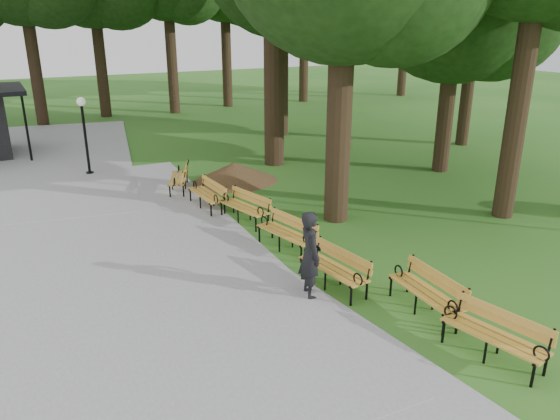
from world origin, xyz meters
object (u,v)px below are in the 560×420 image
lamp_post (83,119)px  bench_5 (207,195)px  person (310,255)px  bench_4 (244,208)px  bench_2 (333,269)px  bench_6 (178,178)px  bench_3 (286,234)px  dirt_mound (234,172)px  bench_1 (425,292)px  bench_0 (494,336)px

lamp_post → bench_5: (2.61, -5.72, -1.66)m
person → bench_4: 4.72m
bench_2 → bench_6: bearing=177.9°
lamp_post → bench_3: size_ratio=1.52×
person → lamp_post: size_ratio=0.66×
bench_2 → bench_5: 6.22m
dirt_mound → bench_6: size_ratio=1.42×
dirt_mound → bench_3: (-1.20, -6.20, 0.08)m
person → bench_5: bearing=10.6°
dirt_mound → bench_2: bench_2 is taller
bench_1 → bench_2: bearing=-145.8°
bench_0 → bench_5: (-1.65, 9.64, 0.00)m
dirt_mound → bench_3: bearing=-100.9°
bench_4 → bench_0: bearing=-5.6°
bench_6 → bench_0: bearing=31.0°
bench_1 → bench_6: same height
bench_0 → bench_5: size_ratio=1.00×
bench_2 → bench_4: size_ratio=1.00×
person → bench_5: size_ratio=1.00×
bench_3 → bench_6: size_ratio=1.00×
bench_3 → bench_6: bearing=176.0°
bench_1 → bench_4: same height
dirt_mound → lamp_post: bearing=142.6°
bench_3 → bench_5: 3.97m
lamp_post → bench_3: bearing=-71.1°
lamp_post → bench_0: size_ratio=1.52×
bench_2 → bench_3: 2.27m
bench_4 → bench_6: (-0.76, 3.80, 0.00)m
bench_5 → bench_6: same height
person → bench_3: bearing=-5.7°
dirt_mound → bench_1: (-0.20, -10.19, 0.08)m
bench_2 → bench_6: same height
lamp_post → bench_2: lamp_post is taller
lamp_post → bench_3: lamp_post is taller
person → bench_1: 2.41m
person → bench_2: size_ratio=1.00×
bench_1 → bench_3: 4.12m
person → bench_3: (0.69, 2.36, -0.51)m
bench_5 → bench_6: (-0.22, 2.19, 0.00)m
bench_5 → bench_2: bearing=2.9°
bench_2 → bench_3: bearing=170.8°
bench_1 → bench_4: 6.40m
bench_0 → bench_2: size_ratio=1.00×
bench_3 → dirt_mound: bearing=156.6°
person → bench_6: bearing=12.1°
bench_0 → bench_2: same height
bench_1 → bench_2: same height
lamp_post → bench_2: 12.45m
bench_4 → bench_3: bearing=-9.9°
bench_1 → bench_6: size_ratio=1.00×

